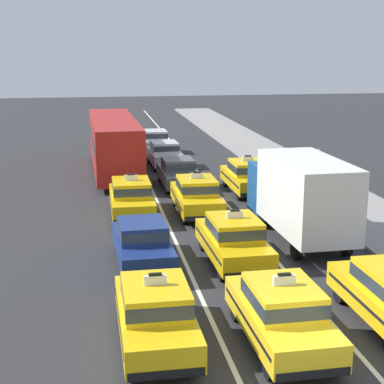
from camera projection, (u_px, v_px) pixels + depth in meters
lane_stripe_left_center at (153, 191)px, 31.66m from camera, size 0.14×80.00×0.01m
lane_stripe_center_right at (213, 189)px, 32.18m from camera, size 0.14×80.00×0.01m
sidewalk_curb at (352, 207)px, 28.28m from camera, size 4.00×90.00×0.15m
taxi_left_nearest at (155, 312)px, 15.24m from camera, size 1.83×4.56×1.96m
sedan_left_second at (142, 242)px, 20.81m from camera, size 1.90×4.35×1.58m
taxi_left_third at (131, 197)px, 26.77m from camera, size 1.85×4.57×1.96m
bus_left_fourth at (114, 142)px, 35.81m from camera, size 2.75×11.25×3.22m
taxi_center_nearest at (282, 312)px, 15.24m from camera, size 1.88×4.58×1.96m
taxi_center_second at (234, 239)px, 21.00m from camera, size 1.89×4.59×1.96m
taxi_center_third at (197, 195)px, 27.18m from camera, size 1.87×4.58×1.96m
sedan_center_fourth at (178, 172)px, 32.29m from camera, size 1.81×4.32×1.58m
sedan_center_fifth at (164, 153)px, 37.79m from camera, size 1.88×4.35×1.58m
sedan_center_sixth at (155, 140)px, 42.86m from camera, size 1.81×4.32×1.58m
box_truck_right_second at (299, 194)px, 23.64m from camera, size 2.43×7.01×3.27m
taxi_right_third at (247, 176)px, 31.15m from camera, size 1.83×4.56×1.96m
pedestrian_by_storefront at (318, 165)px, 33.37m from camera, size 0.47×0.24×1.71m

